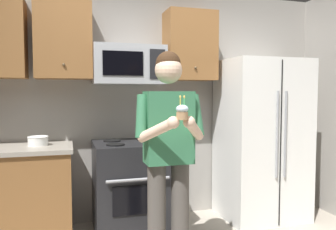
% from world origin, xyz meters
% --- Properties ---
extents(wall_back, '(4.40, 0.10, 2.60)m').
position_xyz_m(wall_back, '(0.00, 1.75, 1.30)').
color(wall_back, gray).
rests_on(wall_back, ground).
extents(oven_range, '(0.76, 0.70, 0.93)m').
position_xyz_m(oven_range, '(-0.15, 1.36, 0.46)').
color(oven_range, black).
rests_on(oven_range, ground).
extents(microwave, '(0.74, 0.41, 0.40)m').
position_xyz_m(microwave, '(-0.15, 1.48, 1.72)').
color(microwave, '#9EA0A5').
extents(refrigerator, '(0.90, 0.75, 1.80)m').
position_xyz_m(refrigerator, '(1.35, 1.32, 0.90)').
color(refrigerator, white).
rests_on(refrigerator, ground).
extents(cabinet_row_upper, '(2.78, 0.36, 0.76)m').
position_xyz_m(cabinet_row_upper, '(-0.72, 1.53, 1.95)').
color(cabinet_row_upper, brown).
extents(bowl_large_white, '(0.19, 0.19, 0.09)m').
position_xyz_m(bowl_large_white, '(-1.05, 1.42, 0.97)').
color(bowl_large_white, white).
rests_on(bowl_large_white, counter_left).
extents(person, '(0.60, 0.48, 1.76)m').
position_xyz_m(person, '(0.01, 0.53, 1.00)').
color(person, '#4C4742').
rests_on(person, ground).
extents(cupcake, '(0.09, 0.09, 0.17)m').
position_xyz_m(cupcake, '(0.01, 0.20, 1.29)').
color(cupcake, '#A87F56').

